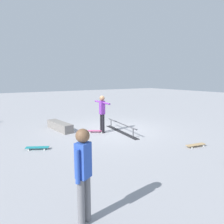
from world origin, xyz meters
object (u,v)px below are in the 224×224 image
(bystander_blue_shirt, at_px, (83,172))
(loose_skateboard_natural, at_px, (196,145))
(grind_rail, at_px, (121,128))
(skater_main, at_px, (102,111))
(skate_ledge, at_px, (60,126))
(skateboard_main, at_px, (96,131))
(loose_skateboard_teal, at_px, (37,147))

(bystander_blue_shirt, bearing_deg, loose_skateboard_natural, -11.95)
(grind_rail, relative_size, skater_main, 1.61)
(skate_ledge, xyz_separation_m, bystander_blue_shirt, (-6.56, 1.66, 0.77))
(grind_rail, bearing_deg, loose_skateboard_natural, -154.94)
(skate_ledge, height_order, bystander_blue_shirt, bystander_blue_shirt)
(skate_ledge, bearing_deg, loose_skateboard_natural, -145.37)
(skateboard_main, height_order, bystander_blue_shirt, bystander_blue_shirt)
(skater_main, xyz_separation_m, loose_skateboard_natural, (-3.57, -1.96, -0.93))
(skate_ledge, xyz_separation_m, loose_skateboard_natural, (-5.07, -3.50, -0.12))
(skate_ledge, distance_m, bystander_blue_shirt, 6.81)
(skateboard_main, relative_size, loose_skateboard_natural, 0.96)
(skater_main, bearing_deg, bystander_blue_shirt, -30.50)
(skate_ledge, distance_m, loose_skateboard_teal, 2.74)
(grind_rail, relative_size, skate_ledge, 1.46)
(loose_skateboard_teal, bearing_deg, skater_main, -138.20)
(skateboard_main, xyz_separation_m, bystander_blue_shirt, (-5.24, 2.96, 0.89))
(loose_skateboard_natural, bearing_deg, loose_skateboard_teal, 161.00)
(loose_skateboard_natural, bearing_deg, skate_ledge, 134.73)
(skateboard_main, xyz_separation_m, loose_skateboard_natural, (-3.74, -2.20, 0.00))
(skater_main, bearing_deg, grind_rail, 65.93)
(loose_skateboard_teal, relative_size, loose_skateboard_natural, 0.97)
(skater_main, xyz_separation_m, loose_skateboard_teal, (-0.76, 3.08, -0.93))
(loose_skateboard_teal, bearing_deg, skate_ledge, -96.40)
(skater_main, distance_m, loose_skateboard_natural, 4.17)
(bystander_blue_shirt, height_order, loose_skateboard_teal, bystander_blue_shirt)
(skateboard_main, bearing_deg, loose_skateboard_natural, 151.80)
(skate_ledge, relative_size, bystander_blue_shirt, 1.12)
(skate_ledge, distance_m, skateboard_main, 1.86)
(grind_rail, bearing_deg, skateboard_main, 66.44)
(skater_main, bearing_deg, loose_skateboard_teal, -74.36)
(skateboard_main, bearing_deg, bystander_blue_shirt, 91.95)
(bystander_blue_shirt, bearing_deg, skate_ledge, 47.67)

